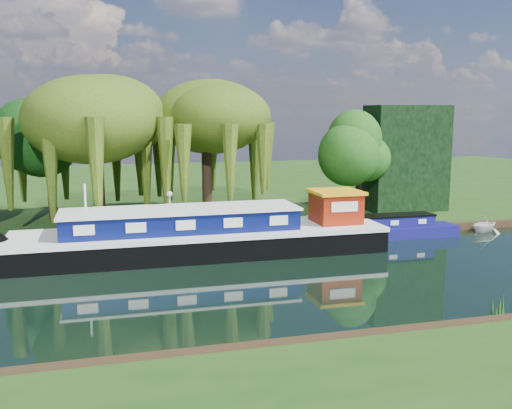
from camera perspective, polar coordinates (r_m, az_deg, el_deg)
name	(u,v)px	position (r m, az deg, el deg)	size (l,w,h in m)	color
ground	(186,287)	(26.64, -6.98, -8.16)	(120.00, 120.00, 0.00)	black
far_bank	(139,188)	(59.80, -11.62, 1.62)	(120.00, 52.00, 0.45)	#18350E
dutch_barge	(205,235)	(32.20, -5.09, -3.08)	(20.79, 4.70, 4.39)	black
narrowboat	(375,230)	(36.91, 11.83, -2.48)	(11.05, 2.00, 1.61)	#12125C
white_cruiser	(484,232)	(41.20, 21.85, -2.55)	(2.08, 2.41, 1.27)	silver
willow_left	(96,122)	(39.08, -15.68, 7.97)	(7.88, 7.88, 9.45)	black
willow_right	(206,127)	(39.93, -5.00, 7.75)	(7.30, 7.30, 8.89)	black
tree_far_mid	(49,144)	(42.47, -20.03, 5.73)	(4.69, 4.69, 7.68)	black
tree_far_right	(359,153)	(42.30, 10.30, 5.07)	(4.01, 4.01, 6.56)	black
conifer_hedge	(406,158)	(45.31, 14.76, 4.51)	(6.00, 3.00, 8.00)	black
lamppost	(170,201)	(36.34, -8.63, 0.39)	(0.36, 0.36, 2.56)	silver
mooring_posts	(157,231)	(34.44, -9.82, -2.61)	(19.16, 0.16, 1.00)	silver
reeds_near	(405,318)	(21.72, 14.67, -10.94)	(33.70, 1.50, 1.10)	#194813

